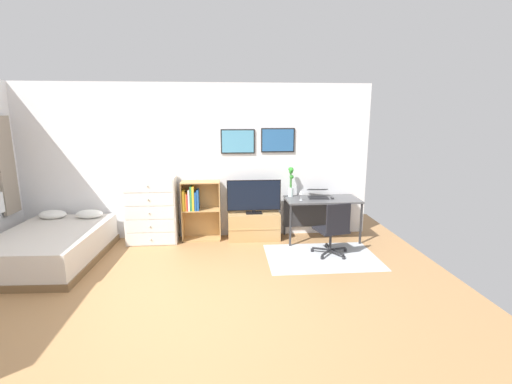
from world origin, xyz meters
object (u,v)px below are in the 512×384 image
at_px(dresser, 152,210).
at_px(computer_mouse, 332,198).
at_px(desk, 321,205).
at_px(laptop, 318,194).
at_px(office_chair, 334,228).
at_px(television, 254,197).
at_px(bed, 52,246).
at_px(tv_stand, 254,226).
at_px(wine_glass, 301,193).
at_px(bookshelf, 197,206).
at_px(bamboo_vase, 291,181).

height_order(dresser, computer_mouse, dresser).
xyz_separation_m(desk, laptop, (-0.05, 0.03, 0.19)).
xyz_separation_m(office_chair, computer_mouse, (0.18, 0.75, 0.30)).
distance_m(dresser, laptop, 2.89).
distance_m(dresser, television, 1.76).
relative_size(television, computer_mouse, 8.99).
relative_size(dresser, television, 1.23).
height_order(laptop, computer_mouse, laptop).
distance_m(bed, office_chair, 4.26).
height_order(bed, dresser, dresser).
relative_size(dresser, tv_stand, 1.27).
bearing_deg(bed, office_chair, 0.48).
height_order(bed, wine_glass, wine_glass).
relative_size(bed, tv_stand, 2.22).
bearing_deg(bookshelf, television, -4.49).
bearing_deg(office_chair, bamboo_vase, 103.26).
bearing_deg(tv_stand, computer_mouse, -6.31).
distance_m(bed, laptop, 4.33).
relative_size(desk, laptop, 3.18).
height_order(office_chair, bamboo_vase, bamboo_vase).
height_order(tv_stand, office_chair, office_chair).
distance_m(computer_mouse, bamboo_vase, 0.77).
height_order(office_chair, wine_glass, wine_glass).
distance_m(bed, desk, 4.35).
xyz_separation_m(laptop, bamboo_vase, (-0.47, 0.09, 0.23)).
distance_m(bed, dresser, 1.57).
height_order(television, laptop, television).
relative_size(bed, bamboo_vase, 3.82).
bearing_deg(tv_stand, dresser, -179.51).
height_order(television, bamboo_vase, bamboo_vase).
xyz_separation_m(bed, tv_stand, (3.09, 0.78, -0.01)).
bearing_deg(desk, bed, -170.19).
xyz_separation_m(office_chair, laptop, (-0.04, 0.90, 0.34)).
bearing_deg(dresser, desk, -0.49).
relative_size(bed, computer_mouse, 19.30).
xyz_separation_m(laptop, computer_mouse, (0.22, -0.14, -0.04)).
bearing_deg(television, dresser, 179.76).
height_order(dresser, laptop, dresser).
bearing_deg(television, office_chair, -37.03).
xyz_separation_m(bed, television, (3.09, 0.76, 0.53)).
bearing_deg(computer_mouse, bookshelf, 175.00).
bearing_deg(bamboo_vase, tv_stand, -172.68).
xyz_separation_m(dresser, office_chair, (2.92, -0.89, -0.12)).
xyz_separation_m(dresser, tv_stand, (1.75, 0.02, -0.34)).
bearing_deg(laptop, office_chair, -82.99).
bearing_deg(television, bed, -166.24).
bearing_deg(office_chair, laptop, 78.65).
relative_size(bed, desk, 1.58).
height_order(bed, laptop, laptop).
bearing_deg(desk, wine_glass, -155.43).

